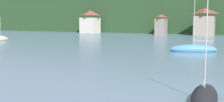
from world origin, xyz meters
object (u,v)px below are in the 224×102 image
(sailboat_far_0, at_px, (1,39))
(sailboat_near_1, at_px, (204,97))
(shore_building_westcentral, at_px, (161,25))
(sailboat_far_5, at_px, (193,49))
(shore_building_west, at_px, (90,22))
(shore_building_central, at_px, (204,22))

(sailboat_far_0, distance_m, sailboat_near_1, 60.85)
(shore_building_westcentral, xyz_separation_m, sailboat_far_5, (20.05, -51.98, -3.11))
(shore_building_west, xyz_separation_m, shore_building_central, (43.75, -0.25, 0.01))
(sailboat_near_1, relative_size, sailboat_far_5, 0.84)
(sailboat_far_5, bearing_deg, shore_building_central, -103.72)
(sailboat_far_0, height_order, sailboat_far_5, sailboat_far_5)
(sailboat_far_5, bearing_deg, shore_building_west, -66.50)
(sailboat_near_1, xyz_separation_m, sailboat_far_5, (-5.33, 27.54, 0.07))
(shore_building_westcentral, height_order, shore_building_central, shore_building_central)
(sailboat_far_0, relative_size, sailboat_near_1, 0.83)
(shore_building_westcentral, distance_m, sailboat_far_5, 55.80)
(sailboat_near_1, distance_m, sailboat_far_5, 28.05)
(shore_building_west, distance_m, shore_building_westcentral, 29.18)
(shore_building_westcentral, xyz_separation_m, sailboat_far_0, (-26.23, -47.29, -3.14))
(shore_building_west, height_order, sailboat_far_5, shore_building_west)
(sailboat_near_1, bearing_deg, sailboat_far_0, 54.01)
(shore_building_westcentral, bearing_deg, shore_building_central, 0.68)
(shore_building_west, relative_size, sailboat_near_1, 1.23)
(shore_building_west, distance_m, sailboat_near_1, 96.86)
(sailboat_far_0, bearing_deg, sailboat_near_1, -133.18)
(shore_building_central, height_order, sailboat_far_0, shore_building_central)
(shore_building_west, bearing_deg, sailboat_far_5, -46.80)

